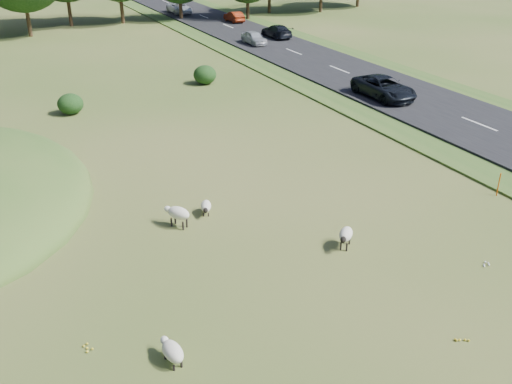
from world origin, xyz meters
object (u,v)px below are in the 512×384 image
(car_0, at_px, (384,87))
(car_5, at_px, (179,8))
(sheep_1, at_px, (346,235))
(sheep_0, at_px, (178,213))
(car_1, at_px, (254,38))
(marker_post, at_px, (499,185))
(car_4, at_px, (277,31))
(sheep_3, at_px, (206,206))
(car_3, at_px, (234,17))
(sheep_4, at_px, (172,351))

(car_0, xyz_separation_m, car_5, (0.00, 44.70, -0.05))
(sheep_1, relative_size, car_0, 0.20)
(sheep_0, distance_m, car_1, 38.31)
(marker_post, xyz_separation_m, car_5, (4.83, 59.91, 0.36))
(sheep_1, relative_size, car_4, 0.24)
(sheep_3, distance_m, car_1, 37.07)
(marker_post, relative_size, sheep_0, 0.90)
(sheep_0, relative_size, car_0, 0.24)
(sheep_1, bearing_deg, sheep_0, -84.19)
(car_5, bearing_deg, car_1, -90.00)
(car_4, height_order, car_5, car_5)
(marker_post, distance_m, car_3, 50.92)
(car_0, relative_size, car_1, 1.43)
(sheep_3, height_order, car_4, car_4)
(car_1, xyz_separation_m, car_3, (3.80, 13.40, -0.02))
(sheep_3, bearing_deg, sheep_1, 61.10)
(car_1, xyz_separation_m, car_4, (3.80, 2.12, 0.02))
(marker_post, bearing_deg, sheep_0, 165.10)
(sheep_0, xyz_separation_m, car_1, (19.78, 32.81, 0.24))
(car_0, bearing_deg, sheep_1, -131.73)
(sheep_4, bearing_deg, car_3, -33.76)
(marker_post, relative_size, car_1, 0.31)
(sheep_3, xyz_separation_m, car_5, (18.26, 55.39, 0.57))
(sheep_3, distance_m, car_4, 40.85)
(sheep_4, xyz_separation_m, car_3, (26.56, 54.17, 0.43))
(car_4, relative_size, car_5, 0.91)
(marker_post, bearing_deg, car_5, 85.39)
(car_3, bearing_deg, marker_post, 80.24)
(car_0, distance_m, car_5, 44.70)
(car_0, height_order, car_3, car_0)
(marker_post, relative_size, car_5, 0.23)
(sheep_1, distance_m, car_3, 54.01)
(sheep_4, bearing_deg, sheep_0, -28.14)
(sheep_0, xyz_separation_m, sheep_3, (1.52, 0.54, -0.28))
(sheep_3, bearing_deg, marker_post, 94.94)
(sheep_0, relative_size, sheep_4, 1.05)
(sheep_0, height_order, car_4, car_4)
(sheep_3, xyz_separation_m, car_0, (18.26, 10.69, 0.62))
(sheep_0, height_order, car_0, car_0)
(car_1, bearing_deg, car_4, 29.19)
(sheep_4, relative_size, car_3, 0.33)
(car_0, bearing_deg, sheep_0, -150.40)
(sheep_4, distance_m, car_1, 46.69)
(marker_post, bearing_deg, car_1, 82.51)
(sheep_1, xyz_separation_m, car_1, (14.22, 37.51, 0.30))
(car_0, xyz_separation_m, car_3, (3.80, 34.97, -0.13))
(sheep_1, distance_m, car_4, 43.54)
(car_5, bearing_deg, sheep_4, -109.60)
(sheep_4, bearing_deg, car_4, -39.40)
(sheep_0, height_order, sheep_3, sheep_0)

